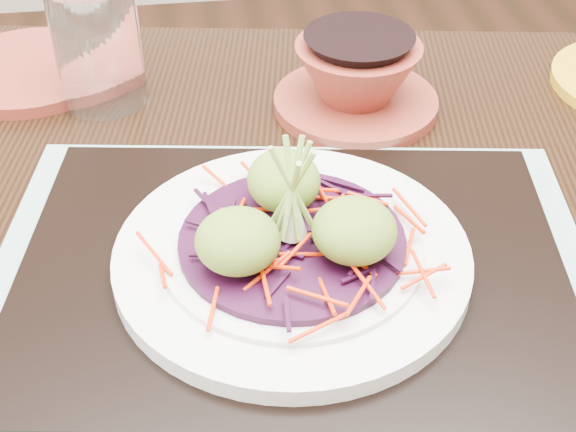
{
  "coord_description": "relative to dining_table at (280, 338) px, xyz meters",
  "views": [
    {
      "loc": [
        -0.16,
        -0.51,
        1.1
      ],
      "look_at": [
        -0.1,
        -0.08,
        0.75
      ],
      "focal_mm": 50.0,
      "sensor_mm": 36.0,
      "label": 1
    }
  ],
  "objects": [
    {
      "name": "terracotta_side_plate",
      "position": [
        -0.21,
        0.3,
        0.1
      ],
      "size": [
        0.18,
        0.18,
        0.01
      ],
      "primitive_type": "cylinder",
      "rotation": [
        0.0,
        0.0,
        0.06
      ],
      "color": "maroon",
      "rests_on": "dining_table"
    },
    {
      "name": "cabbage_bed",
      "position": [
        0.0,
        -0.04,
        0.13
      ],
      "size": [
        0.16,
        0.16,
        0.01
      ],
      "primitive_type": "cylinder",
      "color": "black",
      "rests_on": "white_plate"
    },
    {
      "name": "carrot_julienne",
      "position": [
        0.0,
        -0.04,
        0.14
      ],
      "size": [
        0.19,
        0.19,
        0.01
      ],
      "primitive_type": null,
      "color": "red",
      "rests_on": "cabbage_bed"
    },
    {
      "name": "scallion_garnish",
      "position": [
        0.0,
        -0.04,
        0.18
      ],
      "size": [
        0.06,
        0.06,
        0.09
      ],
      "primitive_type": null,
      "color": "#88AE45",
      "rests_on": "cabbage_bed"
    },
    {
      "name": "dining_table",
      "position": [
        0.0,
        0.0,
        0.0
      ],
      "size": [
        1.24,
        0.93,
        0.71
      ],
      "rotation": [
        0.0,
        0.0,
        -0.17
      ],
      "color": "black",
      "rests_on": "ground"
    },
    {
      "name": "placemat",
      "position": [
        0.0,
        -0.04,
        0.09
      ],
      "size": [
        0.48,
        0.41,
        0.0
      ],
      "primitive_type": "cube",
      "rotation": [
        0.0,
        0.0,
        -0.16
      ],
      "color": "#7FA48F",
      "rests_on": "dining_table"
    },
    {
      "name": "water_glass",
      "position": [
        -0.14,
        0.25,
        0.15
      ],
      "size": [
        0.11,
        0.11,
        0.11
      ],
      "primitive_type": "cylinder",
      "rotation": [
        0.0,
        0.0,
        -0.57
      ],
      "color": "white",
      "rests_on": "dining_table"
    },
    {
      "name": "terracotta_bowl_set",
      "position": [
        0.1,
        0.2,
        0.12
      ],
      "size": [
        0.19,
        0.19,
        0.06
      ],
      "rotation": [
        0.0,
        0.0,
        -0.31
      ],
      "color": "maroon",
      "rests_on": "dining_table"
    },
    {
      "name": "guacamole_scoops",
      "position": [
        0.0,
        -0.04,
        0.16
      ],
      "size": [
        0.13,
        0.12,
        0.04
      ],
      "color": "olive",
      "rests_on": "cabbage_bed"
    },
    {
      "name": "serving_tray",
      "position": [
        0.0,
        -0.04,
        0.11
      ],
      "size": [
        0.42,
        0.34,
        0.02
      ],
      "primitive_type": "cube",
      "rotation": [
        0.0,
        0.0,
        -0.16
      ],
      "color": "black",
      "rests_on": "placemat"
    },
    {
      "name": "white_plate",
      "position": [
        0.0,
        -0.04,
        0.12
      ],
      "size": [
        0.25,
        0.25,
        0.02
      ],
      "color": "silver",
      "rests_on": "serving_tray"
    }
  ]
}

